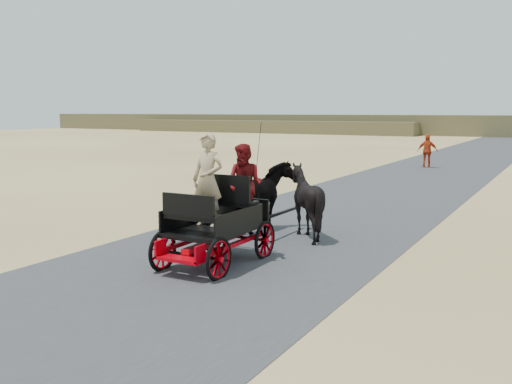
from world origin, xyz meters
The scene contains 9 objects.
ground centered at (0.00, 0.00, 0.00)m, with size 140.00×140.00×0.00m, color tan.
road centered at (0.00, 0.00, 0.01)m, with size 6.00×140.00×0.01m, color #38383A.
ridge_near centered at (-30.00, 58.00, 0.80)m, with size 40.00×4.00×1.60m, color brown.
carriage centered at (0.02, -0.39, 0.36)m, with size 1.30×2.40×0.72m, color black, non-canonical shape.
horse_left centered at (-0.53, 2.61, 0.85)m, with size 0.91×2.01×1.70m, color black.
horse_right centered at (0.57, 2.61, 0.85)m, with size 1.37×1.54×1.70m, color black.
driver_man centered at (-0.18, -0.34, 1.62)m, with size 0.66×0.43×1.80m, color tan.
passenger_woman centered at (0.32, 0.21, 1.51)m, with size 0.77×0.60×1.58m, color #660C0F.
pedestrian centered at (-0.65, 20.66, 0.86)m, with size 1.01×0.42×1.73m, color #BB3615.
Camera 1 is at (5.92, -9.39, 2.94)m, focal length 40.00 mm.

